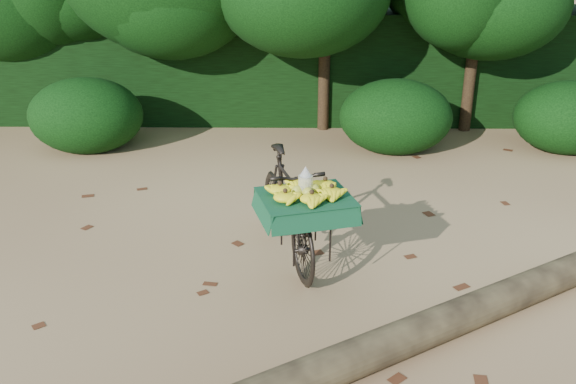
{
  "coord_description": "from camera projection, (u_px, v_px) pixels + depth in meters",
  "views": [
    {
      "loc": [
        0.06,
        -4.27,
        2.87
      ],
      "look_at": [
        -0.01,
        0.72,
        0.8
      ],
      "focal_mm": 38.0,
      "sensor_mm": 36.0,
      "label": 1
    }
  ],
  "objects": [
    {
      "name": "fallen_log",
      "position": [
        427.0,
        329.0,
        4.61
      ],
      "size": [
        3.46,
        2.29,
        0.28
      ],
      "primitive_type": "cylinder",
      "rotation": [
        1.57,
        0.0,
        -1.02
      ],
      "color": "brown",
      "rests_on": "ground"
    },
    {
      "name": "vendor_bicycle",
      "position": [
        288.0,
        206.0,
        5.74
      ],
      "size": [
        1.1,
        1.89,
        1.06
      ],
      "rotation": [
        0.0,
        0.0,
        0.28
      ],
      "color": "black",
      "rests_on": "ground"
    },
    {
      "name": "bush_clumps",
      "position": [
        326.0,
        120.0,
        8.83
      ],
      "size": [
        8.8,
        1.7,
        0.9
      ],
      "primitive_type": null,
      "color": "black",
      "rests_on": "ground"
    },
    {
      "name": "ground",
      "position": [
        288.0,
        314.0,
        5.04
      ],
      "size": [
        80.0,
        80.0,
        0.0
      ],
      "primitive_type": "plane",
      "color": "tan",
      "rests_on": "ground"
    },
    {
      "name": "hedge_backdrop",
      "position": [
        293.0,
        63.0,
        10.52
      ],
      "size": [
        26.0,
        1.8,
        1.8
      ],
      "primitive_type": "cube",
      "color": "black",
      "rests_on": "ground"
    },
    {
      "name": "tree_row",
      "position": [
        251.0,
        1.0,
        9.36
      ],
      "size": [
        14.5,
        2.0,
        4.0
      ],
      "primitive_type": null,
      "color": "black",
      "rests_on": "ground"
    },
    {
      "name": "leaf_litter",
      "position": [
        289.0,
        274.0,
        5.64
      ],
      "size": [
        7.0,
        7.3,
        0.01
      ],
      "primitive_type": null,
      "color": "#4F2815",
      "rests_on": "ground"
    }
  ]
}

